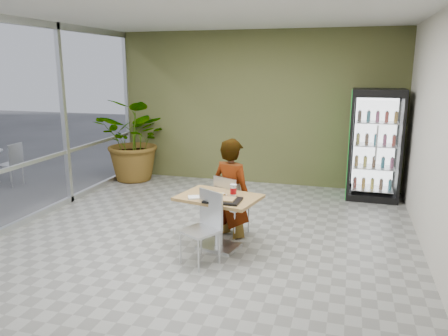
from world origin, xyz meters
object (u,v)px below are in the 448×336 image
Objects in this scene: chair_far at (229,201)px; cafeteria_tray at (223,200)px; soda_cup at (233,190)px; seated_woman at (232,197)px; potted_plant at (136,140)px; chair_near at (205,221)px; beverage_fridge at (375,145)px; dining_table at (219,211)px.

chair_far is 1.93× the size of cafeteria_tray.
soda_cup is 0.34× the size of cafeteria_tray.
potted_plant is (-2.85, 2.53, 0.32)m from seated_woman.
cafeteria_tray is (0.08, -0.73, 0.18)m from seated_woman.
chair_far is 0.55m from soda_cup.
seated_woman is 0.76m from cafeteria_tray.
chair_far is at bearing -42.41° from potted_plant.
chair_far is 0.74m from cafeteria_tray.
beverage_fridge reaches higher than chair_near.
potted_plant is at bearing -18.57° from seated_woman.
beverage_fridge reaches higher than cafeteria_tray.
cafeteria_tray is at bearing -60.56° from dining_table.
dining_table is 4.17m from potted_plant.
dining_table is at bearing 112.53° from chair_far.
chair_far is 0.51× the size of seated_woman.
chair_far is 0.95m from chair_near.
potted_plant is at bearing 132.56° from dining_table.
chair_far is 5.63× the size of soda_cup.
cafeteria_tray is at bearing -48.15° from potted_plant.
beverage_fridge is (2.17, 3.53, 0.49)m from chair_near.
beverage_fridge is (2.09, 2.54, 0.45)m from seated_woman.
chair_near is 0.53× the size of seated_woman.
cafeteria_tray is at bearing -120.66° from beverage_fridge.
dining_table is 1.28× the size of chair_near.
cafeteria_tray reaches higher than dining_table.
dining_table is at bearing -47.44° from potted_plant.
dining_table is at bearing -160.82° from soda_cup.
seated_woman is at bearing 85.47° from dining_table.
beverage_fridge reaches higher than chair_far.
chair_far is at bearing -128.58° from beverage_fridge.
chair_far is (0.00, 0.49, -0.01)m from dining_table.
chair_near is 5.79× the size of soda_cup.
seated_woman reaches higher than chair_far.
beverage_fridge reaches higher than potted_plant.
chair_far is 3.83m from potted_plant.
seated_woman is (0.04, 0.04, 0.05)m from chair_far.
cafeteria_tray is (-0.07, -0.27, -0.06)m from soda_cup.
soda_cup is at bearing 130.43° from seated_woman.
soda_cup reaches higher than chair_far.
potted_plant reaches higher than soda_cup.
potted_plant reaches higher than seated_woman.
seated_woman is at bearing -111.75° from chair_far.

